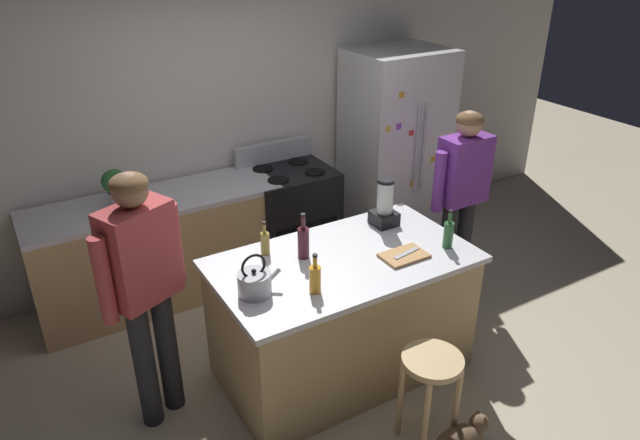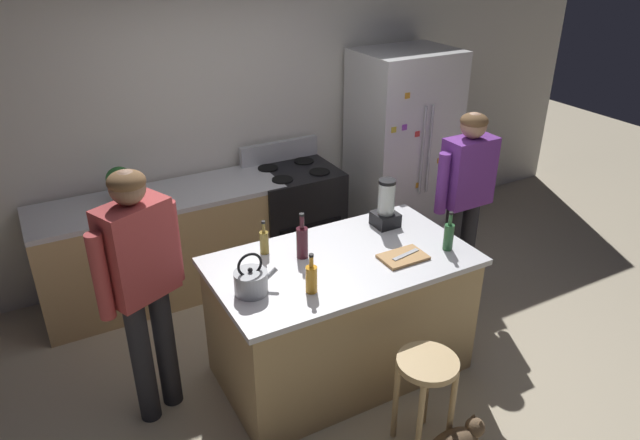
{
  "view_description": "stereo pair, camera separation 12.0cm",
  "coord_description": "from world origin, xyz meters",
  "px_view_note": "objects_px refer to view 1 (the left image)",
  "views": [
    {
      "loc": [
        -1.82,
        -2.76,
        2.86
      ],
      "look_at": [
        0.0,
        0.3,
        1.06
      ],
      "focal_mm": 32.95,
      "sensor_mm": 36.0,
      "label": 1
    },
    {
      "loc": [
        -1.71,
        -2.82,
        2.86
      ],
      "look_at": [
        0.0,
        0.3,
        1.06
      ],
      "focal_mm": 32.95,
      "sensor_mm": 36.0,
      "label": 2
    }
  ],
  "objects_px": {
    "person_by_sink_right": "(462,188)",
    "bottle_vinegar": "(265,242)",
    "stove_range": "(290,216)",
    "chef_knife": "(407,253)",
    "kitchen_island": "(342,315)",
    "blender_appliance": "(385,206)",
    "refrigerator": "(395,147)",
    "bottle_olive_oil": "(448,234)",
    "person_by_island_left": "(144,279)",
    "bottle_wine": "(303,242)",
    "bar_stool": "(431,377)",
    "potted_plant": "(115,186)",
    "cutting_board": "(404,256)",
    "cat": "(460,440)",
    "tea_kettle": "(255,282)",
    "bottle_soda": "(315,278)"
  },
  "relations": [
    {
      "from": "kitchen_island",
      "to": "potted_plant",
      "type": "height_order",
      "value": "potted_plant"
    },
    {
      "from": "refrigerator",
      "to": "cat",
      "type": "xyz_separation_m",
      "value": [
        -1.36,
        -2.51,
        -0.82
      ]
    },
    {
      "from": "bottle_olive_oil",
      "to": "bottle_vinegar",
      "type": "height_order",
      "value": "bottle_olive_oil"
    },
    {
      "from": "stove_range",
      "to": "cat",
      "type": "bearing_deg",
      "value": -94.71
    },
    {
      "from": "bar_stool",
      "to": "chef_knife",
      "type": "bearing_deg",
      "value": 65.92
    },
    {
      "from": "refrigerator",
      "to": "person_by_island_left",
      "type": "distance_m",
      "value": 3.06
    },
    {
      "from": "refrigerator",
      "to": "potted_plant",
      "type": "bearing_deg",
      "value": 178.9
    },
    {
      "from": "potted_plant",
      "to": "chef_knife",
      "type": "distance_m",
      "value": 2.26
    },
    {
      "from": "kitchen_island",
      "to": "tea_kettle",
      "type": "bearing_deg",
      "value": -173.38
    },
    {
      "from": "potted_plant",
      "to": "bottle_soda",
      "type": "relative_size",
      "value": 1.17
    },
    {
      "from": "chef_knife",
      "to": "person_by_island_left",
      "type": "bearing_deg",
      "value": 155.61
    },
    {
      "from": "bar_stool",
      "to": "cat",
      "type": "height_order",
      "value": "bar_stool"
    },
    {
      "from": "person_by_sink_right",
      "to": "potted_plant",
      "type": "bearing_deg",
      "value": 153.33
    },
    {
      "from": "bottle_wine",
      "to": "person_by_sink_right",
      "type": "bearing_deg",
      "value": 7.17
    },
    {
      "from": "refrigerator",
      "to": "cutting_board",
      "type": "xyz_separation_m",
      "value": [
        -1.2,
        -1.69,
        -0.01
      ]
    },
    {
      "from": "kitchen_island",
      "to": "bottle_wine",
      "type": "bearing_deg",
      "value": 145.69
    },
    {
      "from": "person_by_island_left",
      "to": "person_by_sink_right",
      "type": "xyz_separation_m",
      "value": [
        2.57,
        0.12,
        -0.05
      ]
    },
    {
      "from": "cutting_board",
      "to": "blender_appliance",
      "type": "bearing_deg",
      "value": 69.96
    },
    {
      "from": "blender_appliance",
      "to": "chef_knife",
      "type": "height_order",
      "value": "blender_appliance"
    },
    {
      "from": "refrigerator",
      "to": "bar_stool",
      "type": "height_order",
      "value": "refrigerator"
    },
    {
      "from": "person_by_sink_right",
      "to": "bottle_olive_oil",
      "type": "bearing_deg",
      "value": -138.84
    },
    {
      "from": "person_by_sink_right",
      "to": "bottle_vinegar",
      "type": "bearing_deg",
      "value": -179.07
    },
    {
      "from": "blender_appliance",
      "to": "bottle_vinegar",
      "type": "xyz_separation_m",
      "value": [
        -0.92,
        0.06,
        -0.06
      ]
    },
    {
      "from": "kitchen_island",
      "to": "person_by_sink_right",
      "type": "distance_m",
      "value": 1.48
    },
    {
      "from": "bottle_vinegar",
      "to": "stove_range",
      "type": "bearing_deg",
      "value": 56.1
    },
    {
      "from": "person_by_sink_right",
      "to": "bottle_wine",
      "type": "distance_m",
      "value": 1.57
    },
    {
      "from": "refrigerator",
      "to": "chef_knife",
      "type": "xyz_separation_m",
      "value": [
        -1.18,
        -1.69,
        0.01
      ]
    },
    {
      "from": "person_by_island_left",
      "to": "bottle_olive_oil",
      "type": "xyz_separation_m",
      "value": [
        1.91,
        -0.46,
        -0.01
      ]
    },
    {
      "from": "bar_stool",
      "to": "blender_appliance",
      "type": "bearing_deg",
      "value": 68.47
    },
    {
      "from": "person_by_sink_right",
      "to": "cutting_board",
      "type": "relative_size",
      "value": 5.36
    },
    {
      "from": "bottle_wine",
      "to": "tea_kettle",
      "type": "xyz_separation_m",
      "value": [
        -0.45,
        -0.22,
        -0.04
      ]
    },
    {
      "from": "blender_appliance",
      "to": "chef_knife",
      "type": "bearing_deg",
      "value": -107.74
    },
    {
      "from": "stove_range",
      "to": "blender_appliance",
      "type": "height_order",
      "value": "blender_appliance"
    },
    {
      "from": "bottle_olive_oil",
      "to": "cutting_board",
      "type": "bearing_deg",
      "value": 172.6
    },
    {
      "from": "bottle_olive_oil",
      "to": "person_by_island_left",
      "type": "bearing_deg",
      "value": 166.55
    },
    {
      "from": "kitchen_island",
      "to": "bottle_olive_oil",
      "type": "distance_m",
      "value": 0.91
    },
    {
      "from": "stove_range",
      "to": "chef_knife",
      "type": "height_order",
      "value": "stove_range"
    },
    {
      "from": "person_by_sink_right",
      "to": "bottle_olive_oil",
      "type": "relative_size",
      "value": 5.83
    },
    {
      "from": "bottle_olive_oil",
      "to": "cutting_board",
      "type": "xyz_separation_m",
      "value": [
        -0.33,
        0.04,
        -0.09
      ]
    },
    {
      "from": "refrigerator",
      "to": "bottle_olive_oil",
      "type": "relative_size",
      "value": 6.71
    },
    {
      "from": "person_by_sink_right",
      "to": "tea_kettle",
      "type": "bearing_deg",
      "value": -168.18
    },
    {
      "from": "cat",
      "to": "bottle_soda",
      "type": "xyz_separation_m",
      "value": [
        -0.55,
        0.78,
        0.89
      ]
    },
    {
      "from": "stove_range",
      "to": "person_by_island_left",
      "type": "height_order",
      "value": "person_by_island_left"
    },
    {
      "from": "bottle_soda",
      "to": "person_by_sink_right",
      "type": "bearing_deg",
      "value": 18.98
    },
    {
      "from": "stove_range",
      "to": "potted_plant",
      "type": "xyz_separation_m",
      "value": [
        -1.47,
        0.03,
        0.62
      ]
    },
    {
      "from": "blender_appliance",
      "to": "stove_range",
      "type": "bearing_deg",
      "value": 95.02
    },
    {
      "from": "person_by_island_left",
      "to": "bottle_olive_oil",
      "type": "bearing_deg",
      "value": -13.45
    },
    {
      "from": "kitchen_island",
      "to": "bottle_vinegar",
      "type": "bearing_deg",
      "value": 142.61
    },
    {
      "from": "bottle_olive_oil",
      "to": "tea_kettle",
      "type": "xyz_separation_m",
      "value": [
        -1.35,
        0.15,
        -0.02
      ]
    },
    {
      "from": "bottle_wine",
      "to": "tea_kettle",
      "type": "distance_m",
      "value": 0.51
    }
  ]
}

